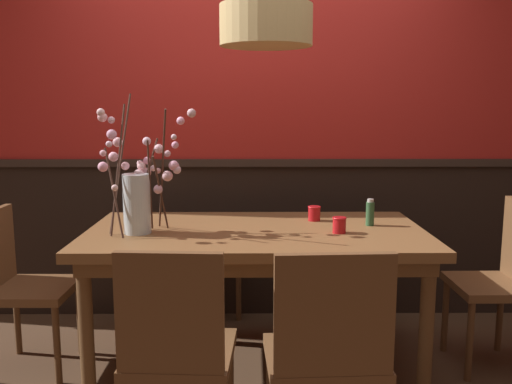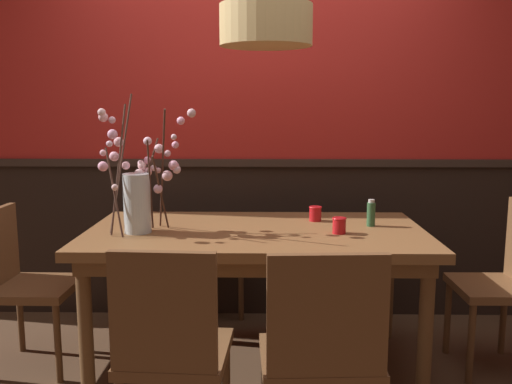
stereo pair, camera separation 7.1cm
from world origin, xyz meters
The scene contains 13 objects.
ground_plane centered at (0.00, 0.00, 0.00)m, with size 24.00×24.00×0.00m, color #4C3321.
back_wall centered at (0.00, 0.82, 1.39)m, with size 5.16×0.14×2.80m.
dining_table centered at (0.00, 0.00, 0.69)m, with size 1.80×0.97×0.78m.
chair_head_east_end centered at (1.34, 0.00, 0.52)m, with size 0.38×0.42×0.93m.
chair_near_side_right centered at (0.27, -0.91, 0.52)m, with size 0.47×0.42×0.92m.
chair_near_side_left centered at (-0.31, -0.87, 0.51)m, with size 0.44×0.45×0.92m.
chair_head_west_end centered at (-1.28, -0.02, 0.50)m, with size 0.43×0.42×0.89m.
chair_far_side_left centered at (-0.32, 0.90, 0.52)m, with size 0.47×0.46×0.93m.
vase_with_blossoms centered at (-0.61, -0.07, 0.99)m, with size 0.50×0.32×0.72m.
candle_holder_nearer_center centered at (0.43, -0.09, 0.82)m, with size 0.07×0.07×0.08m.
candle_holder_nearer_edge centered at (0.34, 0.22, 0.82)m, with size 0.07×0.07×0.08m.
condiment_bottle centered at (0.63, 0.09, 0.85)m, with size 0.05×0.05×0.15m.
pendant_lamp centered at (0.05, -0.02, 1.83)m, with size 0.47×0.47×1.07m.
Camera 1 is at (-0.02, -2.84, 1.43)m, focal length 38.04 mm.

